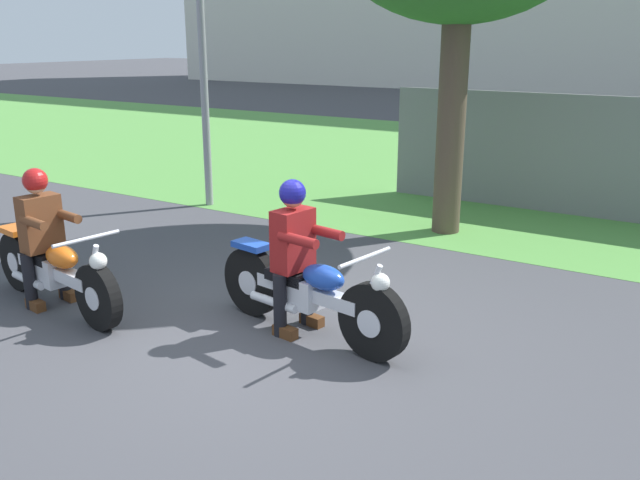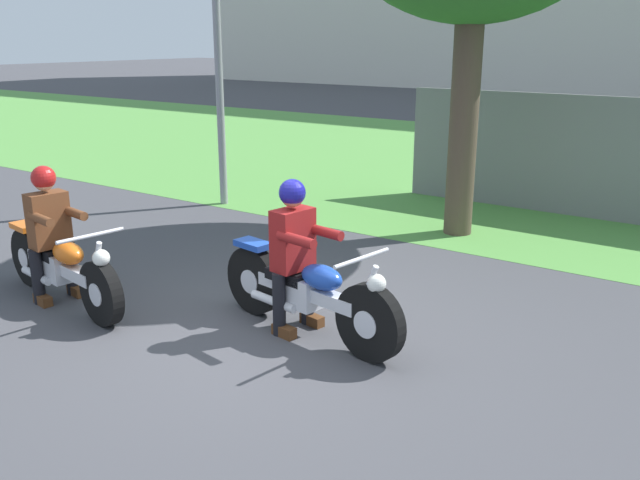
{
  "view_description": "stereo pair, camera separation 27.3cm",
  "coord_description": "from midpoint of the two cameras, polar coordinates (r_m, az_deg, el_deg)",
  "views": [
    {
      "loc": [
        3.5,
        -4.46,
        2.61
      ],
      "look_at": [
        0.37,
        0.5,
        0.85
      ],
      "focal_mm": 38.15,
      "sensor_mm": 36.0,
      "label": 1
    },
    {
      "loc": [
        3.73,
        -4.31,
        2.61
      ],
      "look_at": [
        0.37,
        0.5,
        0.85
      ],
      "focal_mm": 38.15,
      "sensor_mm": 36.0,
      "label": 2
    }
  ],
  "objects": [
    {
      "name": "motorcycle_lead",
      "position": [
        6.11,
        -2.26,
        -4.48
      ],
      "size": [
        2.14,
        0.67,
        0.9
      ],
      "rotation": [
        0.0,
        0.0,
        -0.16
      ],
      "color": "black",
      "rests_on": "ground"
    },
    {
      "name": "motorcycle_follow",
      "position": [
        7.26,
        -22.37,
        -2.44
      ],
      "size": [
        2.18,
        0.69,
        0.87
      ],
      "rotation": [
        0.0,
        0.0,
        -0.16
      ],
      "color": "black",
      "rests_on": "ground"
    },
    {
      "name": "ground",
      "position": [
        6.25,
        -6.63,
        -8.1
      ],
      "size": [
        120.0,
        120.0,
        0.0
      ],
      "primitive_type": "plane",
      "color": "#424247"
    },
    {
      "name": "fence_segment",
      "position": [
        10.74,
        23.02,
        6.22
      ],
      "size": [
        7.0,
        0.06,
        1.8
      ],
      "primitive_type": "cube",
      "color": "slate",
      "rests_on": "ground"
    },
    {
      "name": "rider_follow",
      "position": [
        7.29,
        -23.32,
        1.03
      ],
      "size": [
        0.6,
        0.52,
        1.39
      ],
      "rotation": [
        0.0,
        0.0,
        -0.16
      ],
      "color": "black",
      "rests_on": "ground"
    },
    {
      "name": "rider_lead",
      "position": [
        6.08,
        -3.43,
        -0.37
      ],
      "size": [
        0.6,
        0.52,
        1.42
      ],
      "rotation": [
        0.0,
        0.0,
        -0.16
      ],
      "color": "black",
      "rests_on": "ground"
    },
    {
      "name": "grass_verge",
      "position": [
        14.47,
        17.34,
        5.58
      ],
      "size": [
        60.0,
        12.0,
        0.01
      ],
      "primitive_type": "cube",
      "color": "#549342",
      "rests_on": "ground"
    }
  ]
}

